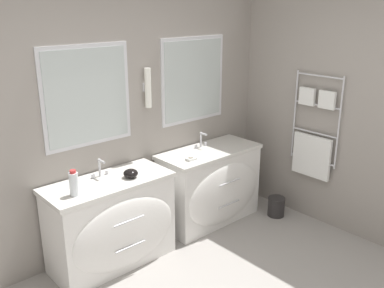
% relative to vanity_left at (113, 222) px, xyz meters
% --- Properties ---
extents(wall_back, '(5.41, 0.14, 2.60)m').
position_rel_vanity_left_xyz_m(wall_back, '(0.21, 0.33, 0.89)').
color(wall_back, gray).
rests_on(wall_back, ground_plane).
extents(wall_right, '(0.13, 3.81, 2.60)m').
position_rel_vanity_left_xyz_m(wall_right, '(2.13, -0.73, 0.88)').
color(wall_right, gray).
rests_on(wall_right, ground_plane).
extents(vanity_left, '(1.12, 0.56, 0.81)m').
position_rel_vanity_left_xyz_m(vanity_left, '(0.00, 0.00, 0.00)').
color(vanity_left, white).
rests_on(vanity_left, ground_plane).
extents(vanity_right, '(1.12, 0.56, 0.81)m').
position_rel_vanity_left_xyz_m(vanity_right, '(1.22, 0.00, 0.00)').
color(vanity_right, white).
rests_on(vanity_right, ground_plane).
extents(faucet_left, '(0.17, 0.11, 0.16)m').
position_rel_vanity_left_xyz_m(faucet_left, '(0.00, 0.16, 0.47)').
color(faucet_left, silver).
rests_on(faucet_left, vanity_left).
extents(faucet_right, '(0.17, 0.11, 0.16)m').
position_rel_vanity_left_xyz_m(faucet_right, '(1.22, 0.16, 0.47)').
color(faucet_right, silver).
rests_on(faucet_right, vanity_right).
extents(toiletry_bottle, '(0.07, 0.07, 0.22)m').
position_rel_vanity_left_xyz_m(toiletry_bottle, '(-0.35, -0.05, 0.49)').
color(toiletry_bottle, silver).
rests_on(toiletry_bottle, vanity_left).
extents(amenity_bowl, '(0.13, 0.13, 0.08)m').
position_rel_vanity_left_xyz_m(amenity_bowl, '(0.19, -0.04, 0.43)').
color(amenity_bowl, black).
rests_on(amenity_bowl, vanity_left).
extents(soap_dish, '(0.10, 0.07, 0.04)m').
position_rel_vanity_left_xyz_m(soap_dish, '(0.87, -0.07, 0.41)').
color(soap_dish, white).
rests_on(soap_dish, vanity_right).
extents(waste_bin, '(0.19, 0.19, 0.22)m').
position_rel_vanity_left_xyz_m(waste_bin, '(1.84, -0.41, -0.30)').
color(waste_bin, '#282626').
rests_on(waste_bin, ground_plane).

